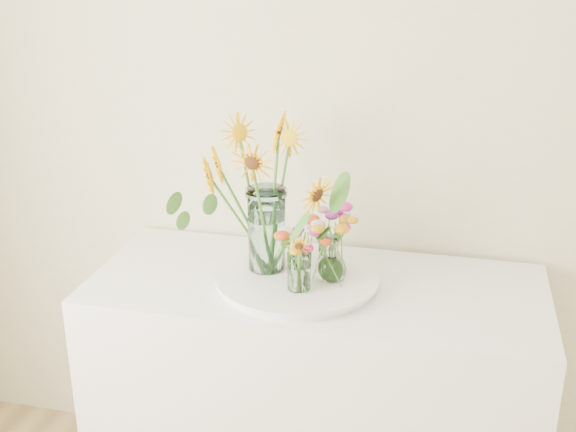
# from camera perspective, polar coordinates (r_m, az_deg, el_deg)

# --- Properties ---
(counter) EXTENTS (1.40, 0.60, 0.90)m
(counter) POSITION_cam_1_polar(r_m,az_deg,el_deg) (2.47, 2.10, -14.66)
(counter) COLOR white
(counter) RESTS_ON ground_plane
(tray) EXTENTS (0.48, 0.48, 0.02)m
(tray) POSITION_cam_1_polar(r_m,az_deg,el_deg) (2.22, 0.71, -5.08)
(tray) COLOR white
(tray) RESTS_ON counter
(mason_jar) EXTENTS (0.14, 0.14, 0.27)m
(mason_jar) POSITION_cam_1_polar(r_m,az_deg,el_deg) (2.21, -1.70, -1.09)
(mason_jar) COLOR silver
(mason_jar) RESTS_ON tray
(sunflower_bouquet) EXTENTS (0.82, 0.82, 0.49)m
(sunflower_bouquet) POSITION_cam_1_polar(r_m,az_deg,el_deg) (2.17, -1.74, 1.66)
(sunflower_bouquet) COLOR #FEB705
(sunflower_bouquet) RESTS_ON tray
(small_vase_a) EXTENTS (0.09, 0.09, 0.12)m
(small_vase_a) POSITION_cam_1_polar(r_m,az_deg,el_deg) (2.11, 0.89, -4.40)
(small_vase_a) COLOR white
(small_vase_a) RESTS_ON tray
(wildflower_posy_a) EXTENTS (0.17, 0.17, 0.21)m
(wildflower_posy_a) POSITION_cam_1_polar(r_m,az_deg,el_deg) (2.09, 0.90, -3.28)
(wildflower_posy_a) COLOR orange
(wildflower_posy_a) RESTS_ON tray
(small_vase_b) EXTENTS (0.13, 0.13, 0.14)m
(small_vase_b) POSITION_cam_1_polar(r_m,az_deg,el_deg) (2.17, 3.44, -3.49)
(small_vase_b) COLOR white
(small_vase_b) RESTS_ON tray
(wildflower_posy_b) EXTENTS (0.22, 0.22, 0.23)m
(wildflower_posy_b) POSITION_cam_1_polar(r_m,az_deg,el_deg) (2.15, 3.47, -2.40)
(wildflower_posy_b) COLOR orange
(wildflower_posy_b) RESTS_ON tray
(small_vase_c) EXTENTS (0.07, 0.07, 0.11)m
(small_vase_c) POSITION_cam_1_polar(r_m,az_deg,el_deg) (2.25, 3.18, -2.94)
(small_vase_c) COLOR white
(small_vase_c) RESTS_ON tray
(wildflower_posy_c) EXTENTS (0.20, 0.20, 0.20)m
(wildflower_posy_c) POSITION_cam_1_polar(r_m,az_deg,el_deg) (2.23, 3.21, -1.89)
(wildflower_posy_c) COLOR orange
(wildflower_posy_c) RESTS_ON tray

